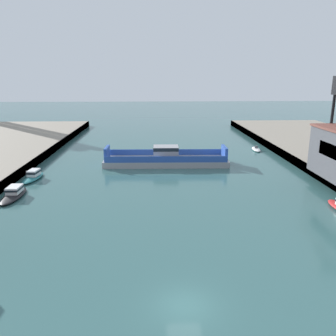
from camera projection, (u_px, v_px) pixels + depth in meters
The scene contains 5 objects.
ground_plane at pixel (185, 306), 23.72m from camera, with size 400.00×400.00×0.00m, color #335B5B.
chain_ferry at pixel (166, 159), 61.51m from camera, with size 22.33×6.43×3.39m.
moored_boat_near_left at pixel (256, 149), 73.49m from camera, with size 2.01×4.96×0.99m.
moored_boat_near_right at pixel (14, 193), 44.96m from camera, with size 2.31×7.01×1.41m.
moored_boat_far_left at pixel (33, 176), 52.81m from camera, with size 2.57×6.41×1.45m.
Camera 1 is at (-2.01, -20.31, 15.52)m, focal length 36.30 mm.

